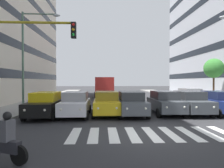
{
  "coord_description": "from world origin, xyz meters",
  "views": [
    {
      "loc": [
        2.31,
        9.38,
        2.49
      ],
      "look_at": [
        1.47,
        -7.96,
        2.23
      ],
      "focal_mm": 32.52,
      "sensor_mm": 36.0,
      "label": 1
    }
  ],
  "objects_px": {
    "car_0": "(220,102)",
    "car_4": "(107,103)",
    "car_row2_0": "(190,96)",
    "street_lamp_right": "(29,51)",
    "car_2": "(165,102)",
    "car_5": "(76,104)",
    "car_6": "(45,104)",
    "traffic_light_gantry": "(15,56)",
    "street_tree_2": "(214,68)",
    "car_3": "(131,103)",
    "car_1": "(190,102)",
    "bus_behind_traffic": "(104,85)"
  },
  "relations": [
    {
      "from": "car_0",
      "to": "car_4",
      "type": "height_order",
      "value": "same"
    },
    {
      "from": "car_row2_0",
      "to": "street_lamp_right",
      "type": "relative_size",
      "value": 0.57
    },
    {
      "from": "car_0",
      "to": "car_2",
      "type": "bearing_deg",
      "value": -4.11
    },
    {
      "from": "car_4",
      "to": "car_5",
      "type": "bearing_deg",
      "value": 10.57
    },
    {
      "from": "car_6",
      "to": "traffic_light_gantry",
      "type": "xyz_separation_m",
      "value": [
        0.24,
        4.22,
        2.8
      ]
    },
    {
      "from": "street_lamp_right",
      "to": "traffic_light_gantry",
      "type": "bearing_deg",
      "value": 104.54
    },
    {
      "from": "car_4",
      "to": "street_tree_2",
      "type": "bearing_deg",
      "value": -150.11
    },
    {
      "from": "car_6",
      "to": "car_3",
      "type": "bearing_deg",
      "value": -176.71
    },
    {
      "from": "car_0",
      "to": "car_row2_0",
      "type": "xyz_separation_m",
      "value": [
        -0.38,
        -5.93,
        0.0
      ]
    },
    {
      "from": "car_0",
      "to": "car_3",
      "type": "height_order",
      "value": "same"
    },
    {
      "from": "car_1",
      "to": "car_0",
      "type": "bearing_deg",
      "value": 174.81
    },
    {
      "from": "bus_behind_traffic",
      "to": "car_4",
      "type": "bearing_deg",
      "value": 90.0
    },
    {
      "from": "car_1",
      "to": "traffic_light_gantry",
      "type": "height_order",
      "value": "traffic_light_gantry"
    },
    {
      "from": "car_5",
      "to": "car_2",
      "type": "bearing_deg",
      "value": -174.39
    },
    {
      "from": "traffic_light_gantry",
      "to": "car_5",
      "type": "bearing_deg",
      "value": -117.36
    },
    {
      "from": "car_1",
      "to": "bus_behind_traffic",
      "type": "xyz_separation_m",
      "value": [
        6.29,
        -16.76,
        0.97
      ]
    },
    {
      "from": "car_2",
      "to": "bus_behind_traffic",
      "type": "relative_size",
      "value": 0.42
    },
    {
      "from": "car_2",
      "to": "traffic_light_gantry",
      "type": "xyz_separation_m",
      "value": [
        8.87,
        5.06,
        2.8
      ]
    },
    {
      "from": "car_4",
      "to": "car_row2_0",
      "type": "distance_m",
      "value": 10.61
    },
    {
      "from": "car_6",
      "to": "street_lamp_right",
      "type": "distance_m",
      "value": 5.08
    },
    {
      "from": "bus_behind_traffic",
      "to": "car_3",
      "type": "bearing_deg",
      "value": 95.87
    },
    {
      "from": "car_row2_0",
      "to": "street_tree_2",
      "type": "distance_m",
      "value": 4.34
    },
    {
      "from": "car_0",
      "to": "car_6",
      "type": "relative_size",
      "value": 1.0
    },
    {
      "from": "traffic_light_gantry",
      "to": "car_row2_0",
      "type": "bearing_deg",
      "value": -141.23
    },
    {
      "from": "car_5",
      "to": "traffic_light_gantry",
      "type": "bearing_deg",
      "value": 62.64
    },
    {
      "from": "car_5",
      "to": "car_0",
      "type": "bearing_deg",
      "value": -178.1
    },
    {
      "from": "bus_behind_traffic",
      "to": "street_lamp_right",
      "type": "xyz_separation_m",
      "value": [
        6.2,
        15.12,
        3.06
      ]
    },
    {
      "from": "car_3",
      "to": "bus_behind_traffic",
      "type": "height_order",
      "value": "bus_behind_traffic"
    },
    {
      "from": "car_2",
      "to": "car_5",
      "type": "height_order",
      "value": "same"
    },
    {
      "from": "car_1",
      "to": "bus_behind_traffic",
      "type": "relative_size",
      "value": 0.42
    },
    {
      "from": "car_4",
      "to": "car_6",
      "type": "xyz_separation_m",
      "value": [
        4.24,
        0.61,
        0.0
      ]
    },
    {
      "from": "car_2",
      "to": "street_tree_2",
      "type": "xyz_separation_m",
      "value": [
        -7.47,
        -6.58,
        2.97
      ]
    },
    {
      "from": "car_5",
      "to": "car_6",
      "type": "xyz_separation_m",
      "value": [
        2.04,
        0.2,
        0.0
      ]
    },
    {
      "from": "traffic_light_gantry",
      "to": "street_lamp_right",
      "type": "bearing_deg",
      "value": -75.46
    },
    {
      "from": "car_2",
      "to": "traffic_light_gantry",
      "type": "relative_size",
      "value": 0.81
    },
    {
      "from": "car_row2_0",
      "to": "car_3",
      "type": "bearing_deg",
      "value": 40.95
    },
    {
      "from": "car_2",
      "to": "car_6",
      "type": "xyz_separation_m",
      "value": [
        8.63,
        0.85,
        0.0
      ]
    },
    {
      "from": "car_1",
      "to": "street_tree_2",
      "type": "height_order",
      "value": "street_tree_2"
    },
    {
      "from": "car_2",
      "to": "street_lamp_right",
      "type": "bearing_deg",
      "value": -8.36
    },
    {
      "from": "car_0",
      "to": "car_5",
      "type": "relative_size",
      "value": 1.0
    },
    {
      "from": "car_5",
      "to": "bus_behind_traffic",
      "type": "height_order",
      "value": "bus_behind_traffic"
    },
    {
      "from": "car_0",
      "to": "car_3",
      "type": "bearing_deg",
      "value": 1.79
    },
    {
      "from": "car_2",
      "to": "car_6",
      "type": "height_order",
      "value": "same"
    },
    {
      "from": "car_3",
      "to": "street_lamp_right",
      "type": "xyz_separation_m",
      "value": [
        7.96,
        -2.06,
        4.03
      ]
    },
    {
      "from": "car_4",
      "to": "bus_behind_traffic",
      "type": "distance_m",
      "value": 16.93
    },
    {
      "from": "traffic_light_gantry",
      "to": "street_tree_2",
      "type": "distance_m",
      "value": 20.06
    },
    {
      "from": "street_lamp_right",
      "to": "bus_behind_traffic",
      "type": "bearing_deg",
      "value": -112.29
    },
    {
      "from": "car_row2_0",
      "to": "street_tree_2",
      "type": "bearing_deg",
      "value": -162.66
    },
    {
      "from": "car_0",
      "to": "street_tree_2",
      "type": "distance_m",
      "value": 8.22
    },
    {
      "from": "car_0",
      "to": "car_4",
      "type": "relative_size",
      "value": 1.0
    }
  ]
}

